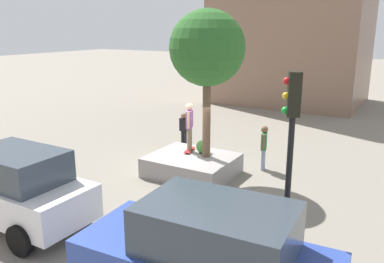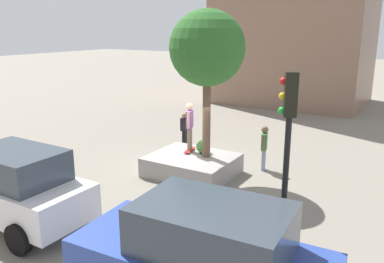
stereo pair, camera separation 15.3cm
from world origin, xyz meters
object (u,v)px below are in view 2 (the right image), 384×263
object	(u,v)px
planter_ledge	(192,165)
plaza_tree	(207,49)
skateboarder	(190,123)
bystander_watching	(264,145)
passerby_with_bag	(185,128)
sedan_parked	(203,259)
traffic_light_median	(287,143)
skateboard	(190,150)
police_car	(14,186)

from	to	relation	value
planter_ledge	plaza_tree	distance (m)	4.12
skateboarder	bystander_watching	size ratio (longest dim) A/B	1.04
passerby_with_bag	bystander_watching	size ratio (longest dim) A/B	0.92
plaza_tree	skateboarder	size ratio (longest dim) A/B	2.89
plaza_tree	sedan_parked	bearing A→B (deg)	118.81
traffic_light_median	bystander_watching	xyz separation A→B (m)	(2.70, -5.99, -2.01)
plaza_tree	bystander_watching	size ratio (longest dim) A/B	3.02
traffic_light_median	bystander_watching	bearing A→B (deg)	-65.75
planter_ledge	skateboard	world-z (taller)	skateboard
planter_ledge	skateboard	size ratio (longest dim) A/B	3.54
passerby_with_bag	bystander_watching	xyz separation A→B (m)	(-3.99, 0.88, 0.08)
skateboarder	police_car	bearing A→B (deg)	73.35
planter_ledge	bystander_watching	size ratio (longest dim) A/B	1.75
plaza_tree	bystander_watching	bearing A→B (deg)	-134.77
police_car	passerby_with_bag	size ratio (longest dim) A/B	2.92
skateboarder	bystander_watching	world-z (taller)	skateboarder
skateboarder	skateboard	bearing A→B (deg)	90.00
planter_ledge	bystander_watching	distance (m)	2.75
planter_ledge	traffic_light_median	size ratio (longest dim) A/B	0.67
planter_ledge	traffic_light_median	bearing A→B (deg)	138.19
skateboarder	passerby_with_bag	size ratio (longest dim) A/B	1.13
sedan_parked	traffic_light_median	bearing A→B (deg)	-115.14
skateboard	passerby_with_bag	size ratio (longest dim) A/B	0.54
skateboard	bystander_watching	size ratio (longest dim) A/B	0.49
planter_ledge	sedan_parked	size ratio (longest dim) A/B	0.61
police_car	sedan_parked	bearing A→B (deg)	175.82
sedan_parked	police_car	xyz separation A→B (m)	(6.00, -0.44, -0.05)
skateboard	sedan_parked	distance (m)	7.68
police_car	skateboarder	bearing A→B (deg)	-106.65
plaza_tree	police_car	xyz separation A→B (m)	(2.59, 5.77, -3.37)
plaza_tree	traffic_light_median	xyz separation A→B (m)	(-4.25, 4.42, -1.46)
planter_ledge	police_car	world-z (taller)	police_car
skateboard	traffic_light_median	xyz separation A→B (m)	(-5.05, 4.63, 2.22)
planter_ledge	passerby_with_bag	world-z (taller)	passerby_with_bag
sedan_parked	police_car	size ratio (longest dim) A/B	1.07
planter_ledge	traffic_light_median	world-z (taller)	traffic_light_median
passerby_with_bag	plaza_tree	bearing A→B (deg)	134.93
skateboard	sedan_parked	size ratio (longest dim) A/B	0.17
skateboard	bystander_watching	xyz separation A→B (m)	(-2.36, -1.36, 0.21)
sedan_parked	passerby_with_bag	world-z (taller)	sedan_parked
sedan_parked	skateboard	bearing A→B (deg)	-56.63
plaza_tree	police_car	bearing A→B (deg)	65.81
sedan_parked	traffic_light_median	size ratio (longest dim) A/B	1.11
passerby_with_bag	police_car	bearing A→B (deg)	88.96
skateboard	skateboarder	size ratio (longest dim) A/B	0.47
police_car	bystander_watching	size ratio (longest dim) A/B	2.69
plaza_tree	police_car	world-z (taller)	plaza_tree
sedan_parked	passerby_with_bag	size ratio (longest dim) A/B	3.13
plaza_tree	bystander_watching	xyz separation A→B (m)	(-1.55, -1.56, -3.47)
planter_ledge	plaza_tree	xyz separation A→B (m)	(-0.46, -0.22, 4.09)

